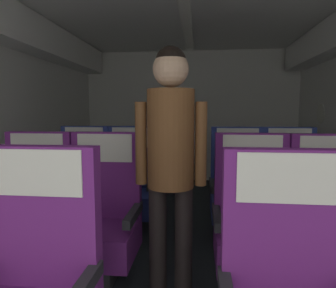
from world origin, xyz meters
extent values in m
cube|color=#23282D|center=(0.00, 2.76, -0.01)|extent=(3.89, 5.91, 0.02)
cube|color=silver|center=(0.00, 5.53, 1.13)|extent=(3.77, 0.06, 2.25)
cylinder|color=white|center=(1.80, 4.59, 1.17)|extent=(0.01, 0.26, 0.26)
cube|color=#6B237A|center=(-0.52, 1.56, 0.74)|extent=(0.50, 0.09, 0.63)
cube|color=silver|center=(-0.52, 1.51, 0.94)|extent=(0.40, 0.01, 0.20)
cube|color=#6B237A|center=(0.51, 1.56, 0.74)|extent=(0.50, 0.09, 0.63)
cube|color=silver|center=(0.51, 1.52, 0.94)|extent=(0.40, 0.01, 0.20)
cube|color=#38383D|center=(-1.02, 2.23, 0.11)|extent=(0.18, 0.17, 0.21)
cube|color=#6B237A|center=(-1.02, 2.23, 0.32)|extent=(0.50, 0.48, 0.21)
cube|color=#6B237A|center=(-1.02, 2.43, 0.74)|extent=(0.50, 0.09, 0.63)
cube|color=#28282D|center=(-0.78, 2.23, 0.51)|extent=(0.05, 0.40, 0.06)
cube|color=silver|center=(-1.02, 2.38, 0.94)|extent=(0.40, 0.01, 0.20)
cube|color=#38383D|center=(-0.51, 2.24, 0.11)|extent=(0.18, 0.17, 0.21)
cube|color=#6B237A|center=(-0.51, 2.24, 0.32)|extent=(0.50, 0.48, 0.21)
cube|color=#6B237A|center=(-0.51, 2.43, 0.74)|extent=(0.50, 0.09, 0.63)
cube|color=#28282D|center=(-0.27, 2.24, 0.51)|extent=(0.05, 0.40, 0.06)
cube|color=#28282D|center=(-0.75, 2.24, 0.51)|extent=(0.05, 0.40, 0.06)
cube|color=silver|center=(-0.51, 2.39, 0.94)|extent=(0.40, 0.01, 0.20)
cube|color=#38383D|center=(1.02, 2.23, 0.11)|extent=(0.18, 0.17, 0.21)
cube|color=#6B237A|center=(1.02, 2.23, 0.32)|extent=(0.50, 0.48, 0.21)
cube|color=#6B237A|center=(1.02, 2.42, 0.74)|extent=(0.50, 0.09, 0.63)
cube|color=#28282D|center=(0.78, 2.23, 0.51)|extent=(0.05, 0.40, 0.06)
cube|color=silver|center=(1.02, 2.38, 0.94)|extent=(0.40, 0.01, 0.20)
cube|color=#38383D|center=(0.52, 2.25, 0.11)|extent=(0.18, 0.17, 0.21)
cube|color=#6B237A|center=(0.52, 2.25, 0.32)|extent=(0.50, 0.48, 0.21)
cube|color=#6B237A|center=(0.52, 2.45, 0.74)|extent=(0.50, 0.09, 0.63)
cube|color=#28282D|center=(0.76, 2.25, 0.51)|extent=(0.05, 0.40, 0.06)
cube|color=#28282D|center=(0.28, 2.25, 0.51)|extent=(0.05, 0.40, 0.06)
cube|color=silver|center=(0.52, 2.40, 0.94)|extent=(0.40, 0.01, 0.20)
cube|color=#38383D|center=(-1.01, 3.10, 0.11)|extent=(0.18, 0.17, 0.21)
cube|color=navy|center=(-1.01, 3.10, 0.32)|extent=(0.50, 0.48, 0.21)
cube|color=navy|center=(-1.01, 3.30, 0.74)|extent=(0.50, 0.09, 0.63)
cube|color=#28282D|center=(-0.77, 3.10, 0.51)|extent=(0.05, 0.40, 0.06)
cube|color=#28282D|center=(-1.25, 3.10, 0.51)|extent=(0.05, 0.40, 0.06)
cube|color=silver|center=(-1.01, 3.25, 0.94)|extent=(0.40, 0.01, 0.20)
cube|color=#38383D|center=(-0.52, 3.12, 0.11)|extent=(0.18, 0.17, 0.21)
cube|color=navy|center=(-0.52, 3.12, 0.32)|extent=(0.50, 0.48, 0.21)
cube|color=navy|center=(-0.52, 3.32, 0.74)|extent=(0.50, 0.09, 0.63)
cube|color=#28282D|center=(-0.28, 3.12, 0.51)|extent=(0.05, 0.40, 0.06)
cube|color=#28282D|center=(-0.76, 3.12, 0.51)|extent=(0.05, 0.40, 0.06)
cube|color=silver|center=(-0.52, 3.27, 0.94)|extent=(0.40, 0.01, 0.20)
cube|color=#38383D|center=(1.02, 3.12, 0.11)|extent=(0.18, 0.17, 0.21)
cube|color=navy|center=(1.02, 3.12, 0.32)|extent=(0.50, 0.48, 0.21)
cube|color=navy|center=(1.02, 3.32, 0.74)|extent=(0.50, 0.09, 0.63)
cube|color=#28282D|center=(1.26, 3.12, 0.51)|extent=(0.05, 0.40, 0.06)
cube|color=#28282D|center=(0.78, 3.12, 0.51)|extent=(0.05, 0.40, 0.06)
cube|color=silver|center=(1.02, 3.27, 0.94)|extent=(0.40, 0.01, 0.20)
cube|color=#38383D|center=(0.53, 3.10, 0.11)|extent=(0.18, 0.17, 0.21)
cube|color=navy|center=(0.53, 3.10, 0.32)|extent=(0.50, 0.48, 0.21)
cube|color=navy|center=(0.53, 3.30, 0.74)|extent=(0.50, 0.09, 0.63)
cube|color=#28282D|center=(0.77, 3.10, 0.51)|extent=(0.05, 0.40, 0.06)
cube|color=#28282D|center=(0.29, 3.10, 0.51)|extent=(0.05, 0.40, 0.06)
cube|color=silver|center=(0.53, 3.25, 0.94)|extent=(0.40, 0.01, 0.20)
cylinder|color=black|center=(-0.09, 2.10, 0.37)|extent=(0.11, 0.11, 0.75)
cylinder|color=black|center=(0.07, 2.10, 0.37)|extent=(0.11, 0.11, 0.75)
cylinder|color=brown|center=(-0.01, 2.10, 1.04)|extent=(0.28, 0.28, 0.58)
cylinder|color=brown|center=(-0.19, 2.10, 1.01)|extent=(0.07, 0.07, 0.50)
cylinder|color=brown|center=(0.17, 2.10, 1.01)|extent=(0.07, 0.07, 0.50)
sphere|color=tan|center=(-0.01, 2.10, 1.45)|extent=(0.21, 0.21, 0.21)
sphere|color=black|center=(-0.01, 2.10, 1.49)|extent=(0.18, 0.18, 0.18)
camera|label=1|loc=(0.16, 0.35, 1.20)|focal=31.68mm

